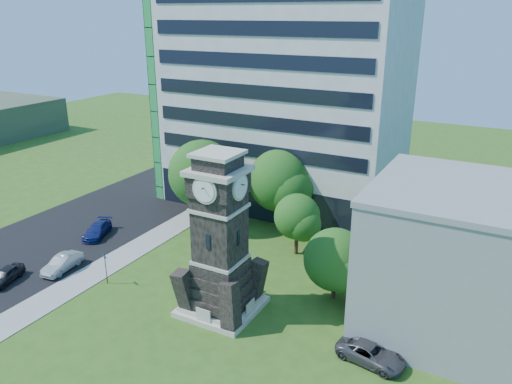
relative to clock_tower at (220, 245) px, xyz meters
The scene contains 16 objects.
ground 6.39m from the clock_tower, 146.32° to the right, with size 160.00×160.00×0.00m, color #2E5518.
sidewalk 13.88m from the clock_tower, 166.50° to the left, with size 3.00×70.00×0.06m, color gray.
street 21.86m from the clock_tower, behind, with size 14.00×80.00×0.02m, color black.
clock_tower is the anchor object (origin of this frame).
office_tall 26.21m from the clock_tower, 104.57° to the left, with size 26.20×15.11×28.60m.
office_low 18.00m from the clock_tower, 19.48° to the left, with size 15.20×12.20×10.40m.
car_street_south 19.13m from the clock_tower, 164.04° to the right, with size 1.45×3.60×1.23m, color black.
car_street_mid 16.03m from the clock_tower, behind, with size 1.39×4.00×1.32m, color #939599.
car_street_north 19.13m from the clock_tower, 163.88° to the left, with size 1.75×4.31×1.25m, color navy.
car_east_lot 12.49m from the clock_tower, ahead, with size 2.04×4.42×1.23m, color #46464B.
park_bench 4.82m from the clock_tower, ahead, with size 1.92×0.51×0.99m.
street_sign 10.99m from the clock_tower, behind, with size 0.63×0.06×2.64m.
tree_nw 16.26m from the clock_tower, 128.42° to the left, with size 7.61×6.92×9.02m.
tree_nc 16.79m from the clock_tower, 100.61° to the left, with size 7.17×6.52×8.10m.
tree_ne 11.24m from the clock_tower, 83.64° to the left, with size 4.62×4.20×5.80m.
tree_east 9.00m from the clock_tower, 38.03° to the left, with size 5.32×4.84×5.79m.
Camera 1 is at (20.63, -25.22, 21.02)m, focal length 35.00 mm.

